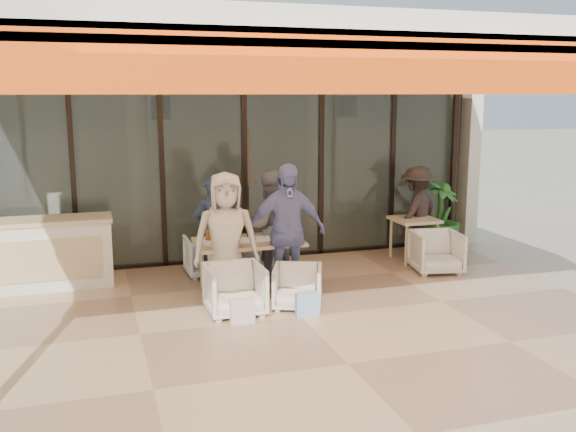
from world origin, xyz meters
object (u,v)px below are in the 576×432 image
at_px(diner_cream, 226,239).
at_px(potted_palm, 440,216).
at_px(dining_table, 248,244).
at_px(diner_grey, 268,226).
at_px(diner_navy, 213,232).
at_px(side_chair, 436,250).
at_px(host_counter, 47,253).
at_px(chair_far_right, 260,251).
at_px(diner_periwinkle, 286,231).
at_px(standing_woman, 417,212).
at_px(side_table, 414,224).
at_px(chair_far_left, 208,254).
at_px(chair_near_right, 297,285).
at_px(chair_near_left, 235,287).

height_order(diner_cream, potted_palm, diner_cream).
relative_size(dining_table, diner_grey, 0.89).
distance_m(diner_navy, side_chair, 3.52).
height_order(host_counter, chair_far_right, host_counter).
xyz_separation_m(diner_periwinkle, standing_woman, (2.79, 1.45, -0.14)).
bearing_deg(potted_palm, side_table, -151.27).
bearing_deg(chair_far_right, dining_table, 67.99).
bearing_deg(diner_cream, side_chair, 13.45).
relative_size(dining_table, chair_far_left, 2.17).
relative_size(chair_near_right, diner_cream, 0.36).
relative_size(diner_navy, standing_woman, 1.01).
bearing_deg(diner_periwinkle, side_chair, 12.04).
distance_m(chair_far_left, chair_far_right, 0.84).
xyz_separation_m(dining_table, chair_far_right, (0.43, 0.94, -0.36)).
height_order(diner_navy, diner_cream, diner_cream).
relative_size(chair_near_right, diner_navy, 0.40).
height_order(diner_grey, diner_cream, diner_cream).
xyz_separation_m(diner_navy, side_table, (3.46, 0.31, -0.17)).
relative_size(side_table, side_chair, 1.01).
bearing_deg(side_chair, diner_cream, -162.59).
relative_size(chair_far_left, diner_cream, 0.39).
bearing_deg(side_chair, dining_table, -170.09).
xyz_separation_m(diner_cream, standing_woman, (3.63, 1.45, -0.10)).
height_order(chair_near_left, chair_near_right, chair_near_left).
xyz_separation_m(diner_grey, side_chair, (2.62, -0.44, -0.47)).
bearing_deg(standing_woman, potted_palm, 163.63).
distance_m(diner_periwinkle, side_table, 2.90).
distance_m(chair_near_left, chair_near_right, 0.84).
relative_size(chair_near_left, chair_near_right, 1.14).
bearing_deg(diner_navy, diner_cream, 82.52).
relative_size(host_counter, standing_woman, 1.16).
height_order(diner_cream, side_chair, diner_cream).
height_order(diner_grey, standing_woman, diner_grey).
bearing_deg(standing_woman, chair_near_left, -3.92).
bearing_deg(standing_woman, diner_cream, -10.39).
relative_size(side_chair, potted_palm, 0.55).
bearing_deg(dining_table, host_counter, 160.95).
relative_size(chair_far_right, diner_cream, 0.37).
relative_size(chair_far_right, chair_near_left, 0.90).
xyz_separation_m(chair_near_right, diner_cream, (-0.84, 0.50, 0.57)).
xyz_separation_m(chair_far_right, diner_periwinkle, (-0.00, -1.40, 0.61)).
bearing_deg(host_counter, dining_table, -19.05).
relative_size(dining_table, chair_far_right, 2.26).
relative_size(dining_table, standing_woman, 0.94).
bearing_deg(side_table, chair_near_left, -153.76).
relative_size(diner_grey, potted_palm, 1.25).
distance_m(diner_grey, potted_palm, 3.42).
xyz_separation_m(chair_near_left, side_chair, (3.46, 0.96, 0.00)).
relative_size(host_counter, side_table, 2.48).
bearing_deg(diner_grey, chair_near_right, 82.16).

